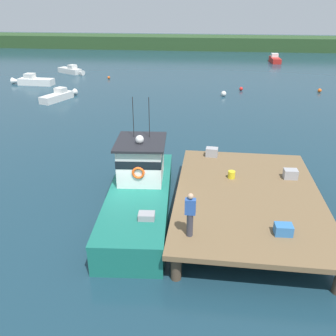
{
  "coord_description": "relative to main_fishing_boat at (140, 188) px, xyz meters",
  "views": [
    {
      "loc": [
        3.13,
        -13.55,
        8.47
      ],
      "look_at": [
        1.2,
        1.67,
        1.4
      ],
      "focal_mm": 38.57,
      "sensor_mm": 36.0,
      "label": 1
    }
  ],
  "objects": [
    {
      "name": "ground_plane",
      "position": [
        -0.15,
        -0.23,
        -1.01
      ],
      "size": [
        200.0,
        200.0,
        0.0
      ],
      "primitive_type": "plane",
      "color": "#193847"
    },
    {
      "name": "dock",
      "position": [
        4.65,
        -0.23,
        0.07
      ],
      "size": [
        6.0,
        9.0,
        1.2
      ],
      "color": "#4C3D2D",
      "rests_on": "ground"
    },
    {
      "name": "main_fishing_boat",
      "position": [
        0.0,
        0.0,
        0.0
      ],
      "size": [
        3.2,
        9.92,
        4.8
      ],
      "color": "#196B5B",
      "rests_on": "ground"
    },
    {
      "name": "crate_single_by_cleat",
      "position": [
        3.05,
        3.62,
        0.42
      ],
      "size": [
        0.64,
        0.49,
        0.45
      ],
      "primitive_type": "cube",
      "rotation": [
        0.0,
        0.0,
        -0.09
      ],
      "color": "#9E9EA3",
      "rests_on": "dock"
    },
    {
      "name": "crate_stack_mid_dock",
      "position": [
        6.62,
        1.46,
        0.41
      ],
      "size": [
        0.62,
        0.46,
        0.43
      ],
      "primitive_type": "cube",
      "rotation": [
        0.0,
        0.0,
        0.04
      ],
      "color": "#9E9EA3",
      "rests_on": "dock"
    },
    {
      "name": "crate_single_far",
      "position": [
        5.6,
        -3.03,
        0.38
      ],
      "size": [
        0.62,
        0.47,
        0.38
      ],
      "primitive_type": "cube",
      "rotation": [
        0.0,
        0.0,
        0.05
      ],
      "color": "#3370B2",
      "rests_on": "dock"
    },
    {
      "name": "bait_bucket",
      "position": [
        3.98,
        1.15,
        0.36
      ],
      "size": [
        0.32,
        0.32,
        0.34
      ],
      "primitive_type": "cylinder",
      "color": "yellow",
      "rests_on": "dock"
    },
    {
      "name": "deckhand_by_the_boat",
      "position": [
        2.42,
        -3.51,
        1.05
      ],
      "size": [
        0.36,
        0.22,
        1.63
      ],
      "color": "#383842",
      "rests_on": "dock"
    },
    {
      "name": "moored_boat_outer_mooring",
      "position": [
        -17.17,
        24.81,
        -0.58
      ],
      "size": [
        4.95,
        1.45,
        1.25
      ],
      "color": "white",
      "rests_on": "ground"
    },
    {
      "name": "moored_boat_far_right",
      "position": [
        12.12,
        45.58,
        -0.57
      ],
      "size": [
        1.41,
        5.0,
        1.26
      ],
      "color": "red",
      "rests_on": "ground"
    },
    {
      "name": "moored_boat_far_left",
      "position": [
        -15.55,
        32.17,
        -0.62
      ],
      "size": [
        4.26,
        3.01,
        1.13
      ],
      "color": "silver",
      "rests_on": "ground"
    },
    {
      "name": "moored_boat_off_the_point",
      "position": [
        -11.55,
        18.54,
        -0.62
      ],
      "size": [
        2.31,
        4.43,
        1.12
      ],
      "color": "silver",
      "rests_on": "ground"
    },
    {
      "name": "mooring_buoy_spare_mooring",
      "position": [
        3.98,
        22.01,
        -0.75
      ],
      "size": [
        0.52,
        0.52,
        0.52
      ],
      "primitive_type": "sphere",
      "color": "silver",
      "rests_on": "ground"
    },
    {
      "name": "mooring_buoy_inshore",
      "position": [
        13.83,
        24.97,
        -0.81
      ],
      "size": [
        0.39,
        0.39,
        0.39
      ],
      "primitive_type": "sphere",
      "color": "#EA5B19",
      "rests_on": "ground"
    },
    {
      "name": "mooring_buoy_channel_marker",
      "position": [
        -9.7,
        29.2,
        -0.84
      ],
      "size": [
        0.33,
        0.33,
        0.33
      ],
      "primitive_type": "sphere",
      "color": "#EA5B19",
      "rests_on": "ground"
    },
    {
      "name": "mooring_buoy_outer",
      "position": [
        5.84,
        24.77,
        -0.82
      ],
      "size": [
        0.37,
        0.37,
        0.37
      ],
      "primitive_type": "sphere",
      "color": "red",
      "rests_on": "ground"
    },
    {
      "name": "far_shoreline",
      "position": [
        -0.15,
        61.77,
        0.19
      ],
      "size": [
        120.0,
        8.0,
        2.4
      ],
      "primitive_type": "cube",
      "color": "#284723",
      "rests_on": "ground"
    }
  ]
}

